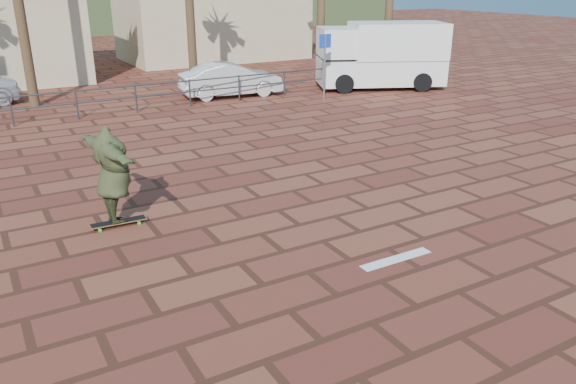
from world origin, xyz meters
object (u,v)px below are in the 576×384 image
object	(u,v)px
longboard	(118,222)
car_white	(231,80)
skateboarder	(113,175)
campervan	(382,54)

from	to	relation	value
longboard	car_white	distance (m)	12.71
longboard	skateboarder	size ratio (longest dim) A/B	0.46
skateboarder	car_white	distance (m)	12.71
car_white	campervan	bearing A→B (deg)	-96.47
longboard	car_white	bearing A→B (deg)	58.57
skateboarder	campervan	size ratio (longest dim) A/B	0.41
longboard	campervan	world-z (taller)	campervan
campervan	car_white	xyz separation A→B (m)	(-6.37, 1.52, -0.77)
skateboarder	campervan	xyz separation A→B (m)	(13.54, 8.96, 0.39)
longboard	skateboarder	world-z (taller)	skateboarder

